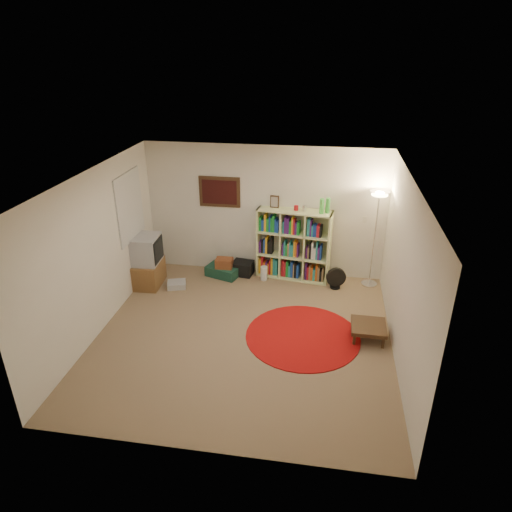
{
  "coord_description": "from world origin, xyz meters",
  "views": [
    {
      "loc": [
        1.12,
        -5.79,
        4.14
      ],
      "look_at": [
        0.1,
        0.6,
        1.1
      ],
      "focal_mm": 32.0,
      "sensor_mm": 36.0,
      "label": 1
    }
  ],
  "objects": [
    {
      "name": "room",
      "position": [
        -0.05,
        0.05,
        1.26
      ],
      "size": [
        4.54,
        4.54,
        2.54
      ],
      "color": "#82694C",
      "rests_on": "ground"
    },
    {
      "name": "wicker_basket",
      "position": [
        -0.72,
        1.89,
        0.29
      ],
      "size": [
        0.32,
        0.23,
        0.18
      ],
      "rotation": [
        0.0,
        0.0,
        0.01
      ],
      "color": "brown",
      "rests_on": "suitcase"
    },
    {
      "name": "dvd_box",
      "position": [
        -1.51,
        1.33,
        0.06
      ],
      "size": [
        0.4,
        0.36,
        0.11
      ],
      "rotation": [
        0.0,
        0.0,
        0.29
      ],
      "color": "#AFAFB4",
      "rests_on": "ground"
    },
    {
      "name": "bookshelf",
      "position": [
        0.56,
        2.1,
        0.66
      ],
      "size": [
        1.41,
        0.57,
        1.64
      ],
      "rotation": [
        0.0,
        0.0,
        -0.14
      ],
      "color": "#F2FFAA",
      "rests_on": "ground"
    },
    {
      "name": "floor_fan",
      "position": [
        1.4,
        1.76,
        0.21
      ],
      "size": [
        0.37,
        0.23,
        0.41
      ],
      "rotation": [
        0.0,
        0.0,
        0.22
      ],
      "color": "black",
      "rests_on": "ground"
    },
    {
      "name": "floor_lamp",
      "position": [
        2.03,
        2.0,
        1.51
      ],
      "size": [
        0.38,
        0.38,
        1.82
      ],
      "rotation": [
        0.0,
        0.0,
        -0.07
      ],
      "color": "white",
      "rests_on": "ground"
    },
    {
      "name": "side_table",
      "position": [
        1.9,
        0.24,
        0.2
      ],
      "size": [
        0.53,
        0.53,
        0.24
      ],
      "rotation": [
        0.0,
        0.0,
        -0.01
      ],
      "color": "#342012",
      "rests_on": "ground"
    },
    {
      "name": "suitcase",
      "position": [
        -0.76,
        1.93,
        0.1
      ],
      "size": [
        0.71,
        0.57,
        0.2
      ],
      "rotation": [
        0.0,
        0.0,
        -0.32
      ],
      "color": "#153A2C",
      "rests_on": "ground"
    },
    {
      "name": "tv_stand",
      "position": [
        -2.05,
        1.36,
        0.47
      ],
      "size": [
        0.5,
        0.69,
        0.98
      ],
      "rotation": [
        0.0,
        0.0,
        0.04
      ],
      "color": "brown",
      "rests_on": "ground"
    },
    {
      "name": "paper_towel",
      "position": [
        0.05,
        1.88,
        0.14
      ],
      "size": [
        0.16,
        0.16,
        0.27
      ],
      "rotation": [
        0.0,
        0.0,
        -0.25
      ],
      "color": "white",
      "rests_on": "ground"
    },
    {
      "name": "duffel_bag",
      "position": [
        -0.39,
        2.04,
        0.13
      ],
      "size": [
        0.43,
        0.37,
        0.27
      ],
      "rotation": [
        0.0,
        0.0,
        -0.15
      ],
      "color": "black",
      "rests_on": "ground"
    },
    {
      "name": "red_rug",
      "position": [
        0.91,
        0.12,
        0.01
      ],
      "size": [
        1.77,
        1.77,
        0.02
      ],
      "color": "#990B0B",
      "rests_on": "ground"
    }
  ]
}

